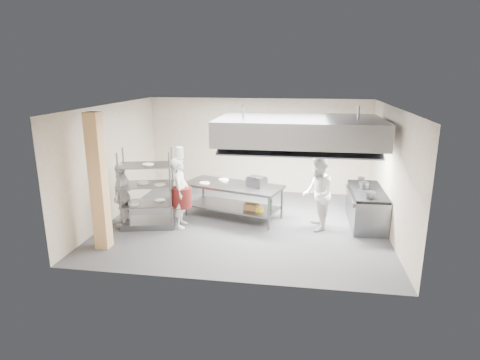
% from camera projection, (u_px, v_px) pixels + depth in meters
% --- Properties ---
extents(floor, '(7.00, 7.00, 0.00)m').
position_uv_depth(floor, '(245.00, 223.00, 10.37)').
color(floor, '#3B3B3E').
rests_on(floor, ground).
extents(ceiling, '(7.00, 7.00, 0.00)m').
position_uv_depth(ceiling, '(245.00, 106.00, 9.59)').
color(ceiling, silver).
rests_on(ceiling, wall_back).
extents(wall_back, '(7.00, 0.00, 7.00)m').
position_uv_depth(wall_back, '(258.00, 146.00, 12.84)').
color(wall_back, tan).
rests_on(wall_back, ground).
extents(wall_left, '(0.00, 6.00, 6.00)m').
position_uv_depth(wall_left, '(113.00, 162.00, 10.50)').
color(wall_left, tan).
rests_on(wall_left, ground).
extents(wall_right, '(0.00, 6.00, 6.00)m').
position_uv_depth(wall_right, '(391.00, 172.00, 9.46)').
color(wall_right, tan).
rests_on(wall_right, ground).
extents(column, '(0.30, 0.30, 3.00)m').
position_uv_depth(column, '(99.00, 182.00, 8.60)').
color(column, tan).
rests_on(column, floor).
extents(exhaust_hood, '(4.00, 2.50, 0.60)m').
position_uv_depth(exhaust_hood, '(299.00, 130.00, 9.93)').
color(exhaust_hood, slate).
rests_on(exhaust_hood, ceiling).
extents(hood_strip_a, '(1.60, 0.12, 0.04)m').
position_uv_depth(hood_strip_a, '(263.00, 142.00, 10.15)').
color(hood_strip_a, white).
rests_on(hood_strip_a, exhaust_hood).
extents(hood_strip_b, '(1.60, 0.12, 0.04)m').
position_uv_depth(hood_strip_b, '(335.00, 144.00, 9.88)').
color(hood_strip_b, white).
rests_on(hood_strip_b, exhaust_hood).
extents(wall_shelf, '(1.50, 0.28, 0.04)m').
position_uv_depth(wall_shelf, '(315.00, 148.00, 12.42)').
color(wall_shelf, slate).
rests_on(wall_shelf, wall_back).
extents(island, '(2.79, 1.79, 0.91)m').
position_uv_depth(island, '(233.00, 201.00, 10.72)').
color(island, slate).
rests_on(island, floor).
extents(island_worktop, '(2.79, 1.79, 0.06)m').
position_uv_depth(island_worktop, '(233.00, 186.00, 10.61)').
color(island_worktop, slate).
rests_on(island_worktop, island).
extents(island_undershelf, '(2.56, 1.63, 0.04)m').
position_uv_depth(island_undershelf, '(233.00, 206.00, 10.76)').
color(island_undershelf, slate).
rests_on(island_undershelf, island).
extents(pass_rack, '(1.45, 1.04, 1.96)m').
position_uv_depth(pass_rack, '(147.00, 189.00, 9.97)').
color(pass_rack, gray).
rests_on(pass_rack, floor).
extents(cooking_range, '(0.80, 2.00, 0.84)m').
position_uv_depth(cooking_range, '(366.00, 208.00, 10.28)').
color(cooking_range, slate).
rests_on(cooking_range, floor).
extents(range_top, '(0.78, 1.96, 0.06)m').
position_uv_depth(range_top, '(367.00, 191.00, 10.16)').
color(range_top, black).
rests_on(range_top, cooking_range).
extents(chef_head, '(0.51, 0.70, 1.77)m').
position_uv_depth(chef_head, '(180.00, 193.00, 9.96)').
color(chef_head, white).
rests_on(chef_head, floor).
extents(chef_line, '(0.76, 0.94, 1.83)m').
position_uv_depth(chef_line, '(317.00, 194.00, 9.78)').
color(chef_line, white).
rests_on(chef_line, floor).
extents(chef_plating, '(0.46, 0.98, 1.63)m').
position_uv_depth(chef_plating, '(122.00, 195.00, 10.01)').
color(chef_plating, silver).
rests_on(chef_plating, floor).
extents(griddle, '(0.57, 0.53, 0.23)m').
position_uv_depth(griddle, '(257.00, 182.00, 10.43)').
color(griddle, slate).
rests_on(griddle, island_worktop).
extents(wicker_basket, '(0.40, 0.32, 0.16)m').
position_uv_depth(wicker_basket, '(251.00, 207.00, 10.42)').
color(wicker_basket, '#98643D').
rests_on(wicker_basket, island_undershelf).
extents(stockpot, '(0.26, 0.26, 0.18)m').
position_uv_depth(stockpot, '(364.00, 185.00, 10.22)').
color(stockpot, gray).
rests_on(stockpot, range_top).
extents(plate_stack, '(0.28, 0.28, 0.05)m').
position_uv_depth(plate_stack, '(148.00, 202.00, 10.06)').
color(plate_stack, white).
rests_on(plate_stack, pass_rack).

